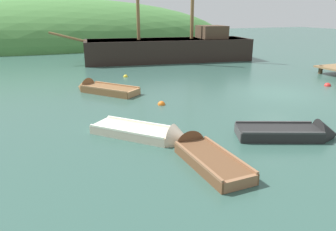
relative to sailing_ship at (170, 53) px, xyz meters
The scene contains 10 objects.
ground_plane 13.26m from the sailing_ship, 86.60° to the right, with size 120.00×120.00×0.00m, color #33564C.
shore_hill 21.12m from the sailing_ship, 115.72° to the left, with size 51.44×20.99×11.89m, color #477F3D.
sailing_ship is the anchor object (origin of this frame).
rowboat_far 19.87m from the sailing_ship, 109.88° to the right, with size 1.18×3.37×1.05m.
rowboat_outer_left 12.24m from the sailing_ship, 130.67° to the right, with size 3.34×3.73×1.15m.
rowboat_outer_right 18.67m from the sailing_ship, 99.20° to the right, with size 3.65×2.39×1.10m.
rowboat_portside 18.25m from the sailing_ship, 114.80° to the right, with size 3.32×3.47×1.08m.
buoy_orange 14.15m from the sailing_ship, 114.24° to the right, with size 0.36×0.36×0.36m, color orange.
buoy_red 13.78m from the sailing_ship, 69.96° to the right, with size 0.38×0.38×0.38m, color red.
buoy_yellow 8.07m from the sailing_ship, 134.39° to the right, with size 0.31×0.31×0.31m, color yellow.
Camera 1 is at (-11.72, -12.96, 4.17)m, focal length 33.68 mm.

